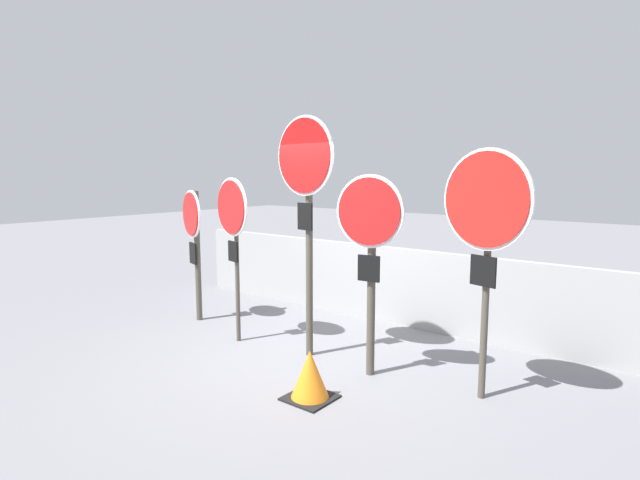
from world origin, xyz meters
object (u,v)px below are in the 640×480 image
stop_sign_0 (194,232)px  stop_sign_3 (370,240)px  stop_sign_1 (233,221)px  stop_sign_2 (306,188)px  stop_sign_4 (486,220)px  traffic_cone_0 (310,375)px

stop_sign_0 → stop_sign_3: (3.12, -0.14, 0.16)m
stop_sign_1 → stop_sign_2: bearing=23.2°
stop_sign_3 → stop_sign_4: stop_sign_4 is taller
stop_sign_0 → stop_sign_2: (2.22, -0.11, 0.69)m
stop_sign_0 → stop_sign_2: size_ratio=0.68×
stop_sign_4 → traffic_cone_0: bearing=-127.2°
stop_sign_2 → stop_sign_0: bearing=-175.5°
stop_sign_0 → stop_sign_3: stop_sign_3 is taller
stop_sign_0 → stop_sign_1: (1.16, -0.28, 0.26)m
traffic_cone_0 → stop_sign_4: bearing=38.2°
stop_sign_0 → traffic_cone_0: 3.31m
stop_sign_4 → stop_sign_1: bearing=-159.4°
stop_sign_3 → traffic_cone_0: size_ratio=4.45×
stop_sign_4 → traffic_cone_0: (-1.28, -1.01, -1.51)m
stop_sign_3 → stop_sign_1: bearing=177.3°
stop_sign_2 → stop_sign_1: bearing=-163.3°
stop_sign_2 → stop_sign_4: bearing=11.4°
stop_sign_2 → traffic_cone_0: stop_sign_2 is taller
stop_sign_0 → stop_sign_4: size_ratio=0.80×
stop_sign_0 → stop_sign_4: bearing=19.4°
stop_sign_1 → stop_sign_4: 3.12m
stop_sign_0 → stop_sign_4: stop_sign_4 is taller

